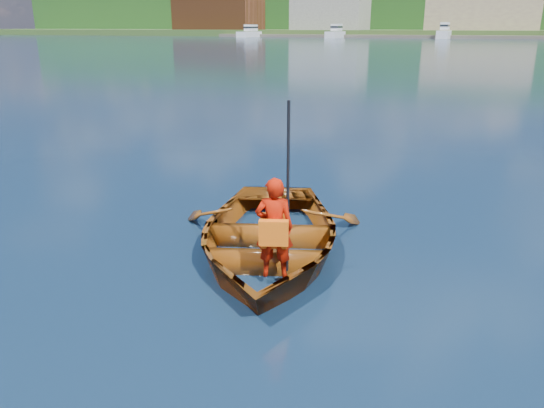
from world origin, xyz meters
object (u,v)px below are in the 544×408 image
Objects in this scene: rowboat at (267,235)px; child_paddler at (274,228)px; marina_yachts at (498,34)px; dock at (495,37)px.

child_paddler is (0.44, -0.80, 0.46)m from rowboat.
rowboat is 143.24m from marina_yachts.
marina_yachts reaches higher than dock.
child_paddler is at bearing -61.28° from rowboat.
dock is 1.14× the size of marina_yachts.
dock reaches higher than rowboat.
marina_yachts reaches higher than rowboat.
child_paddler is 0.01× the size of dock.
dock is (-0.24, 148.73, -0.31)m from child_paddler.
rowboat is 0.03× the size of marina_yachts.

